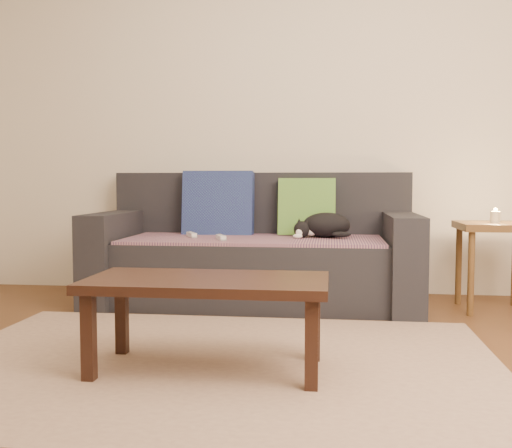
% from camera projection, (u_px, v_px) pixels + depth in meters
% --- Properties ---
extents(ground, '(4.50, 4.50, 0.00)m').
position_uv_depth(ground, '(208.00, 377.00, 2.47)').
color(ground, brown).
rests_on(ground, ground).
extents(back_wall, '(4.50, 0.04, 2.60)m').
position_uv_depth(back_wall, '(263.00, 114.00, 4.36)').
color(back_wall, beige).
rests_on(back_wall, ground).
extents(sofa, '(2.10, 0.94, 0.87)m').
position_uv_depth(sofa, '(256.00, 256.00, 4.00)').
color(sofa, '#232328').
rests_on(sofa, ground).
extents(throw_blanket, '(1.66, 0.74, 0.02)m').
position_uv_depth(throw_blanket, '(254.00, 239.00, 3.90)').
color(throw_blanket, '#41284B').
rests_on(throw_blanket, sofa).
extents(cushion_navy, '(0.49, 0.18, 0.50)m').
position_uv_depth(cushion_navy, '(218.00, 207.00, 4.18)').
color(cushion_navy, '#161251').
rests_on(cushion_navy, throw_blanket).
extents(cushion_green, '(0.39, 0.16, 0.40)m').
position_uv_depth(cushion_green, '(307.00, 207.00, 4.11)').
color(cushion_green, '#0B483B').
rests_on(cushion_green, throw_blanket).
extents(cat, '(0.41, 0.31, 0.16)m').
position_uv_depth(cat, '(324.00, 225.00, 3.92)').
color(cat, black).
rests_on(cat, throw_blanket).
extents(wii_remote_a, '(0.10, 0.15, 0.03)m').
position_uv_depth(wii_remote_a, '(192.00, 235.00, 3.95)').
color(wii_remote_a, white).
rests_on(wii_remote_a, throw_blanket).
extents(wii_remote_b, '(0.09, 0.15, 0.03)m').
position_uv_depth(wii_remote_b, '(221.00, 237.00, 3.76)').
color(wii_remote_b, white).
rests_on(wii_remote_b, throw_blanket).
extents(side_table, '(0.44, 0.44, 0.55)m').
position_uv_depth(side_table, '(495.00, 238.00, 3.72)').
color(side_table, brown).
rests_on(side_table, ground).
extents(candle, '(0.06, 0.06, 0.09)m').
position_uv_depth(candle, '(495.00, 217.00, 3.71)').
color(candle, beige).
rests_on(candle, side_table).
extents(rug, '(2.50, 1.80, 0.01)m').
position_uv_depth(rug, '(215.00, 364.00, 2.62)').
color(rug, tan).
rests_on(rug, ground).
extents(coffee_table, '(1.01, 0.50, 0.40)m').
position_uv_depth(coffee_table, '(207.00, 290.00, 2.50)').
color(coffee_table, black).
rests_on(coffee_table, rug).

